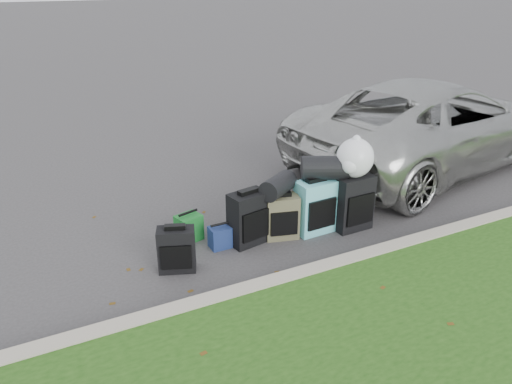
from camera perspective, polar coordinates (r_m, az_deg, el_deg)
name	(u,v)px	position (r m, az deg, el deg)	size (l,w,h in m)	color
ground	(271,238)	(6.11, 1.69, -5.23)	(120.00, 120.00, 0.00)	#383535
curb	(316,273)	(5.34, 6.83, -9.14)	(120.00, 0.18, 0.15)	#9E937F
suv	(432,123)	(8.71, 19.51, 7.42)	(2.35, 5.10, 1.42)	#B7B7B2
suitcase_small_black	(177,250)	(5.44, -9.07, -6.52)	(0.40, 0.22, 0.50)	black
suitcase_large_black_left	(248,218)	(5.86, -0.90, -3.02)	(0.45, 0.27, 0.64)	black
suitcase_olive	(282,217)	(6.02, 2.94, -2.83)	(0.40, 0.25, 0.54)	#45432D
suitcase_teal	(315,207)	(6.15, 6.74, -1.67)	(0.47, 0.28, 0.67)	teal
suitcase_large_black_right	(353,202)	(6.30, 11.01, -1.17)	(0.47, 0.28, 0.70)	black
tote_green	(189,228)	(6.05, -7.68, -4.06)	(0.28, 0.23, 0.32)	#176924
tote_navy	(220,237)	(5.87, -4.14, -5.17)	(0.24, 0.19, 0.26)	navy
duffel_left	(278,186)	(5.86, 2.52, 0.72)	(0.25, 0.25, 0.47)	black
duffel_right	(323,168)	(6.04, 7.68, 2.75)	(0.29, 0.29, 0.52)	black
trash_bag	(355,158)	(6.09, 11.25, 3.85)	(0.46, 0.46, 0.46)	white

